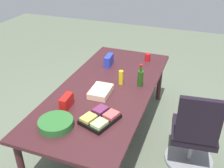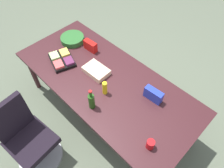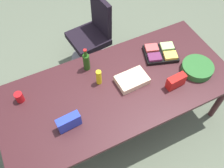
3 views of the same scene
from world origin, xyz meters
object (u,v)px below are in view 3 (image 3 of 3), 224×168
Objects in this scene: chip_bag_blue at (69,122)px; conference_table at (117,90)px; red_solo_cup at (19,97)px; sheet_cake at (132,80)px; mustard_bottle at (99,77)px; fruit_platter at (161,53)px; chip_bag_red at (176,81)px; wine_bottle at (86,61)px; office_chair at (92,40)px; salad_bowl at (197,68)px.

conference_table is at bearing -161.83° from chip_bag_blue.
sheet_cake is at bearing 165.28° from red_solo_cup.
conference_table is 0.64m from chip_bag_blue.
chip_bag_blue is 0.78m from sheet_cake.
chip_bag_blue is (0.45, 0.33, -0.01)m from mustard_bottle.
red_solo_cup is 0.34× the size of sheet_cake.
chip_bag_blue is 0.51× the size of fruit_platter.
sheet_cake is at bearing 155.06° from mustard_bottle.
chip_bag_red is 0.70× the size of wine_bottle.
sheet_cake is at bearing -166.07° from chip_bag_blue.
red_solo_cup is (1.10, 0.81, 0.41)m from office_chair.
conference_table is 0.98m from red_solo_cup.
sheet_cake reaches higher than conference_table.
conference_table is 12.28× the size of chip_bag_red.
mustard_bottle is at bearing -17.33° from salad_bowl.
salad_bowl is (-1.47, -0.02, -0.04)m from chip_bag_blue.
office_chair reaches higher than fruit_platter.
chip_bag_red is at bearing 160.45° from red_solo_cup.
office_chair is 1.16m from sheet_cake.
chip_bag_blue is 0.76× the size of wine_bottle.
wine_bottle is (-0.75, -0.09, 0.06)m from red_solo_cup.
chip_bag_red is at bearing 10.83° from salad_bowl.
office_chair is at bearing -89.80° from sheet_cake.
red_solo_cup is (0.94, -0.28, 0.12)m from conference_table.
chip_bag_red is at bearing 177.63° from chip_bag_blue.
chip_bag_red is 0.47× the size of fruit_platter.
mustard_bottle reaches higher than conference_table.
wine_bottle is at bearing -173.21° from red_solo_cup.
sheet_cake is 0.75× the size of fruit_platter.
chip_bag_blue is at bearing -2.37° from chip_bag_red.
sheet_cake is 0.95× the size of salad_bowl.
chip_bag_blue reaches higher than chip_bag_red.
red_solo_cup is at bearing 36.34° from office_chair.
red_solo_cup is 0.55× the size of chip_bag_red.
fruit_platter is (-1.57, 0.10, -0.02)m from red_solo_cup.
conference_table is 1.14m from office_chair.
sheet_cake is (-0.31, 0.14, -0.05)m from mustard_bottle.
conference_table is at bearing 163.22° from red_solo_cup.
chip_bag_blue is at bearing 0.62° from salad_bowl.
salad_bowl reaches higher than conference_table.
chip_bag_red is (-0.54, 0.24, 0.13)m from conference_table.
office_chair is 4.61× the size of chip_bag_blue.
salad_bowl is at bearing 119.22° from office_chair.
chip_bag_blue is (0.60, 0.20, 0.14)m from conference_table.
mustard_bottle is at bearing -28.92° from chip_bag_red.
conference_table is 0.45m from wine_bottle.
fruit_platter is (-0.82, 0.19, -0.08)m from wine_bottle.
chip_bag_blue is 0.70m from wine_bottle.
red_solo_cup is 1.14m from sheet_cake.
office_chair is at bearing -143.66° from red_solo_cup.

